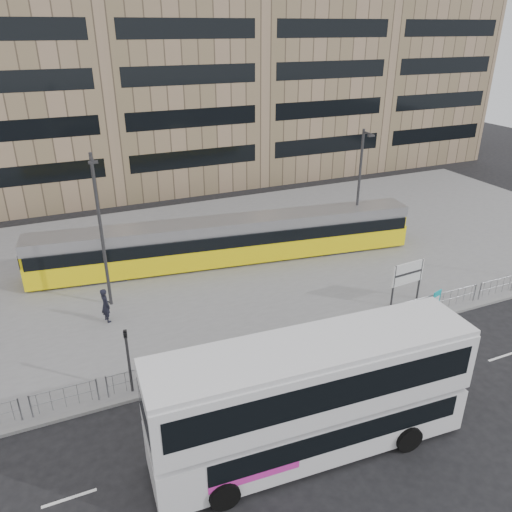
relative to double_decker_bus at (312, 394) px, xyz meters
name	(u,v)px	position (x,y,z in m)	size (l,w,h in m)	color
ground	(281,361)	(1.44, 5.28, -2.56)	(120.00, 120.00, 0.00)	black
plaza	(203,261)	(1.44, 17.28, -2.48)	(64.00, 24.00, 0.15)	slate
kerb	(281,359)	(1.44, 5.33, -2.48)	(64.00, 0.25, 0.17)	gray
building_row	(140,45)	(2.98, 39.55, 10.36)	(70.40, 18.40, 31.20)	brown
pedestrian_barrier	(314,329)	(3.44, 5.78, -1.57)	(32.07, 0.07, 1.10)	gray
road_markings	(345,408)	(2.44, 1.28, -2.55)	(62.00, 0.12, 0.01)	white
double_decker_bus	(312,394)	(0.00, 0.00, 0.00)	(11.96, 3.54, 4.73)	silver
tram	(228,240)	(3.00, 16.48, -0.91)	(25.41, 5.72, 2.98)	yellow
station_sign	(408,275)	(10.27, 7.25, -0.66)	(2.19, 0.26, 2.52)	#2D2D30
ad_panel	(437,300)	(11.11, 5.68, -1.64)	(0.69, 0.26, 1.32)	#2D2D30
pedestrian	(106,305)	(-5.66, 12.02, -1.44)	(0.71, 0.46, 1.94)	black
traffic_light_west	(128,353)	(-5.54, 5.78, -0.43)	(0.21, 0.23, 3.10)	#2D2D30
lamp_post_west	(101,227)	(-5.20, 13.73, 2.32)	(0.45, 1.04, 8.71)	#2D2D30
lamp_post_east	(359,184)	(12.37, 15.47, 2.10)	(0.45, 1.04, 8.27)	#2D2D30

